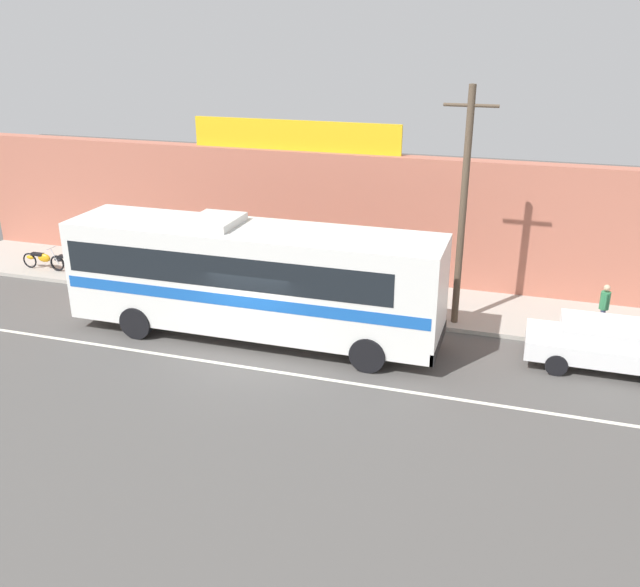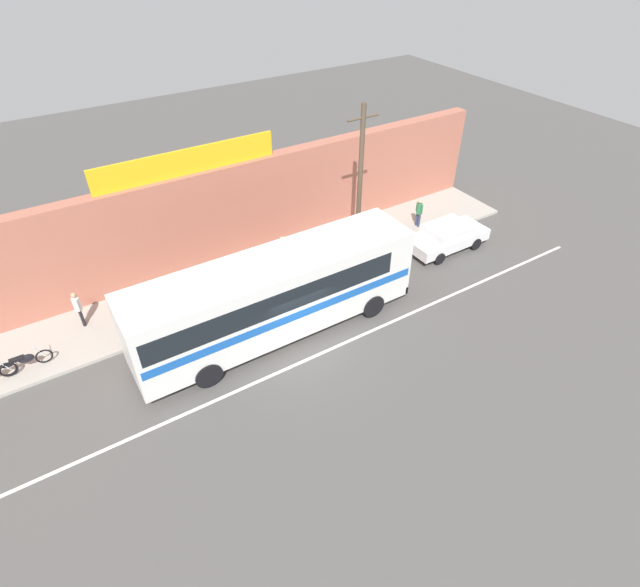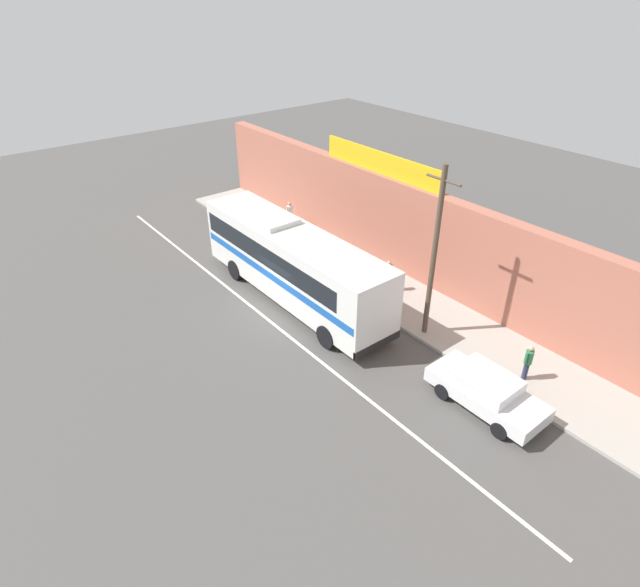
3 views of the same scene
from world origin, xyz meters
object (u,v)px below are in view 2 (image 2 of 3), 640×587
at_px(intercity_bus, 273,293).
at_px(pedestrian_by_curb, 283,249).
at_px(parked_car, 447,236).
at_px(motorcycle_orange, 24,361).
at_px(pedestrian_far_left, 419,211).
at_px(utility_pole, 360,184).
at_px(pedestrian_near_shop, 78,307).

distance_m(intercity_bus, pedestrian_by_curb, 4.74).
height_order(parked_car, motorcycle_orange, parked_car).
height_order(parked_car, pedestrian_far_left, pedestrian_far_left).
bearing_deg(intercity_bus, parked_car, 5.79).
distance_m(pedestrian_far_left, pedestrian_by_curb, 7.99).
xyz_separation_m(parked_car, utility_pole, (-4.35, 1.69, 3.26)).
bearing_deg(pedestrian_near_shop, pedestrian_far_left, -4.04).
bearing_deg(pedestrian_by_curb, motorcycle_orange, -175.83).
bearing_deg(parked_car, pedestrian_near_shop, 168.22).
xyz_separation_m(utility_pole, motorcycle_orange, (-14.92, 0.33, -3.43)).
distance_m(parked_car, pedestrian_by_curb, 8.34).
bearing_deg(pedestrian_far_left, utility_pole, -172.02).
relative_size(utility_pole, pedestrian_far_left, 4.76).
bearing_deg(motorcycle_orange, utility_pole, -1.27).
bearing_deg(utility_pole, intercity_bus, -155.39).
relative_size(intercity_bus, utility_pole, 1.56).
bearing_deg(utility_pole, pedestrian_by_curb, 161.45).
xyz_separation_m(motorcycle_orange, pedestrian_near_shop, (2.36, 1.50, 0.53)).
relative_size(parked_car, motorcycle_orange, 2.27).
relative_size(intercity_bus, parked_car, 2.72).
height_order(parked_car, pedestrian_by_curb, pedestrian_by_curb).
bearing_deg(intercity_bus, utility_pole, 24.61).
height_order(parked_car, utility_pole, utility_pole).
distance_m(utility_pole, pedestrian_near_shop, 13.02).
bearing_deg(pedestrian_by_curb, utility_pole, -18.55).
bearing_deg(pedestrian_near_shop, motorcycle_orange, -147.49).
relative_size(parked_car, pedestrian_far_left, 2.72).
height_order(motorcycle_orange, pedestrian_by_curb, pedestrian_by_curb).
height_order(utility_pole, motorcycle_orange, utility_pole).
height_order(motorcycle_orange, pedestrian_near_shop, pedestrian_near_shop).
bearing_deg(motorcycle_orange, pedestrian_far_left, 0.88).
bearing_deg(motorcycle_orange, pedestrian_by_curb, 4.17).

